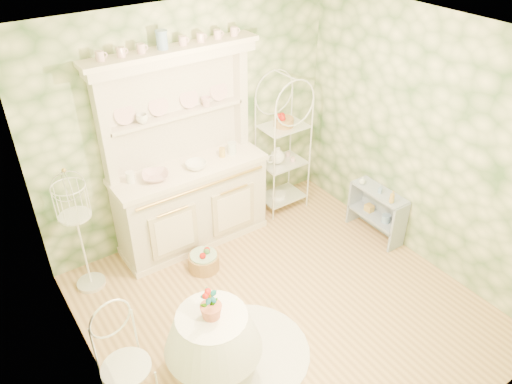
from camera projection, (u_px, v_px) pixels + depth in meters
floor at (284, 309)px, 5.08m from camera, size 3.60×3.60×0.00m
ceiling at (295, 44)px, 3.60m from camera, size 3.60×3.60×0.00m
wall_left at (84, 280)px, 3.49m from camera, size 3.60×3.60×0.00m
wall_right at (426, 144)px, 5.19m from camera, size 3.60×3.60×0.00m
wall_back at (191, 125)px, 5.58m from camera, size 3.60×3.60×0.00m
wall_front at (465, 332)px, 3.09m from camera, size 3.60×3.60×0.00m
kitchen_dresser at (188, 156)px, 5.41m from camera, size 1.87×0.61×2.29m
bakers_rack at (283, 141)px, 6.10m from camera, size 0.60×0.43×1.92m
side_shelf at (376, 214)px, 5.96m from camera, size 0.27×0.69×0.58m
round_table at (214, 346)px, 4.25m from camera, size 0.82×0.82×0.69m
cafe_chair at (127, 371)px, 3.97m from camera, size 0.42×0.42×0.82m
birdcage_stand at (78, 229)px, 4.96m from camera, size 0.35×0.35×1.50m
floor_basket at (204, 261)px, 5.53m from camera, size 0.43×0.43×0.21m
lace_rug at (246, 352)px, 4.62m from camera, size 1.32×1.32×0.01m
bowl_floral at (156, 179)px, 5.25m from camera, size 0.36×0.36×0.07m
bowl_white at (196, 167)px, 5.45m from camera, size 0.28×0.28×0.07m
cup_left at (142, 120)px, 5.07m from camera, size 0.12×0.12×0.10m
cup_right at (206, 104)px, 5.43m from camera, size 0.15×0.15×0.10m
potted_geranium at (210, 304)px, 3.98m from camera, size 0.15×0.10×0.28m
bottle_amber at (392, 197)px, 5.55m from camera, size 0.06×0.06×0.15m
bottle_blue at (380, 190)px, 5.74m from camera, size 0.06×0.06×0.09m
bottle_glass at (362, 181)px, 5.90m from camera, size 0.08×0.08×0.10m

